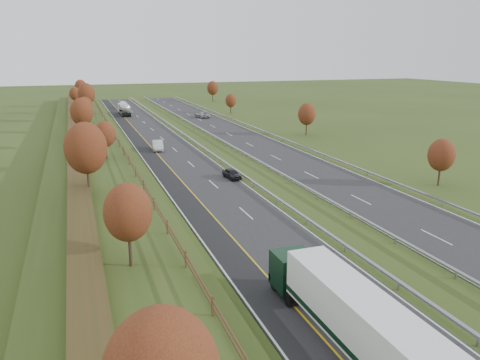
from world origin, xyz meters
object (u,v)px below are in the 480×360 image
object	(u,v)px
car_dark_near	(232,174)
car_silver_mid	(158,145)
road_tanker	(124,108)
box_lorry	(350,316)
car_oncoming	(202,115)
car_small_far	(121,106)

from	to	relation	value
car_dark_near	car_silver_mid	bearing A→B (deg)	98.99
road_tanker	car_silver_mid	size ratio (longest dim) A/B	2.26
road_tanker	box_lorry	bearing A→B (deg)	-90.00
box_lorry	road_tanker	size ratio (longest dim) A/B	1.45
box_lorry	road_tanker	bearing A→B (deg)	90.00
box_lorry	car_oncoming	size ratio (longest dim) A/B	2.99
car_dark_near	car_silver_mid	xyz separation A→B (m)	(-5.96, 22.57, 0.17)
road_tanker	car_silver_mid	world-z (taller)	road_tanker
car_silver_mid	road_tanker	bearing A→B (deg)	96.74
box_lorry	car_dark_near	xyz separation A→B (m)	(6.00, 38.03, -1.65)
car_dark_near	car_silver_mid	world-z (taller)	car_silver_mid
car_small_far	car_oncoming	bearing A→B (deg)	-62.84
box_lorry	car_dark_near	bearing A→B (deg)	81.03
box_lorry	road_tanker	world-z (taller)	box_lorry
car_oncoming	car_dark_near	bearing A→B (deg)	70.88
road_tanker	car_dark_near	size ratio (longest dim) A/B	2.97
car_small_far	car_oncoming	distance (m)	34.10
box_lorry	car_silver_mid	distance (m)	60.61
box_lorry	car_oncoming	xyz separation A→B (m)	(18.62, 99.90, -1.53)
car_dark_near	car_oncoming	distance (m)	63.15
road_tanker	car_silver_mid	bearing A→B (deg)	-89.96
road_tanker	car_dark_near	world-z (taller)	road_tanker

